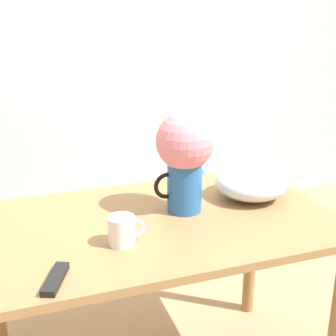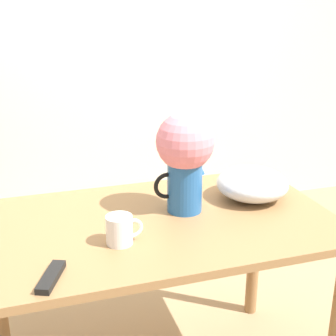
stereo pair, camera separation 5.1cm
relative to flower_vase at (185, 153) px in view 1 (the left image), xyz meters
The scene contains 6 objects.
wall_back 1.69m from the flower_vase, 91.93° to the left, with size 8.00×0.05×2.60m.
table 0.37m from the flower_vase, 159.00° to the right, with size 1.33×0.77×0.76m.
flower_vase is the anchor object (origin of this frame).
coffee_mug 0.39m from the flower_vase, 147.53° to the right, with size 0.13×0.09×0.10m.
white_bowl 0.35m from the flower_vase, ahead, with size 0.29×0.29×0.13m.
remote_control 0.67m from the flower_vase, 147.23° to the right, with size 0.10×0.16×0.02m.
Camera 1 is at (-0.55, -1.53, 1.51)m, focal length 50.00 mm.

